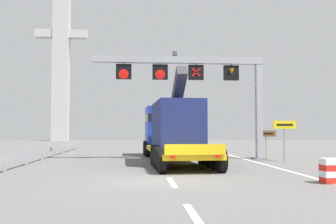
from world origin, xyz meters
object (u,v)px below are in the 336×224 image
Objects in this scene: overhead_lane_gantry at (200,76)px; bridge_pylon_distant at (61,52)px; exit_sign_yellow at (285,131)px; heavy_haul_truck_yellow at (171,129)px; tourist_info_sign_brown at (266,137)px; crash_barrier_striped at (335,171)px.

overhead_lane_gantry is 0.38× the size of bridge_pylon_distant.
overhead_lane_gantry is at bearing 155.69° from exit_sign_yellow.
overhead_lane_gantry is 0.81× the size of heavy_haul_truck_yellow.
exit_sign_yellow is (4.82, -2.18, -3.58)m from overhead_lane_gantry.
heavy_haul_truck_yellow is at bearing -70.29° from bridge_pylon_distant.
tourist_info_sign_brown is at bearing -62.18° from bridge_pylon_distant.
tourist_info_sign_brown reaches higher than crash_barrier_striped.
crash_barrier_striped is (-1.71, -12.18, -0.97)m from tourist_info_sign_brown.
crash_barrier_striped is (-1.77, -9.08, -1.42)m from exit_sign_yellow.
overhead_lane_gantry is 11.11× the size of crash_barrier_striped.
exit_sign_yellow is 3.13m from tourist_info_sign_brown.
overhead_lane_gantry is at bearing -67.89° from bridge_pylon_distant.
exit_sign_yellow is at bearing -88.94° from tourist_info_sign_brown.
crash_barrier_striped is at bearing -65.38° from heavy_haul_truck_yellow.
exit_sign_yellow is 1.32× the size of tourist_info_sign_brown.
bridge_pylon_distant is at bearing 117.82° from tourist_info_sign_brown.
heavy_haul_truck_yellow is 7.50× the size of tourist_info_sign_brown.
overhead_lane_gantry is at bearing -169.04° from tourist_info_sign_brown.
bridge_pylon_distant reaches higher than tourist_info_sign_brown.
crash_barrier_striped is at bearing -69.28° from bridge_pylon_distant.
heavy_haul_truck_yellow reaches higher than tourist_info_sign_brown.
tourist_info_sign_brown is 12.33m from crash_barrier_striped.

